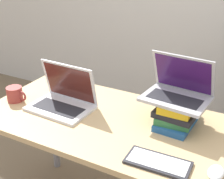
# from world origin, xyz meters

# --- Properties ---
(desk) EXTENTS (1.43, 0.70, 0.76)m
(desk) POSITION_xyz_m (0.00, 0.35, 0.67)
(desk) COLOR tan
(desk) RESTS_ON ground_plane
(laptop_left) EXTENTS (0.36, 0.26, 0.25)m
(laptop_left) POSITION_xyz_m (-0.31, 0.35, 0.81)
(laptop_left) COLOR silver
(laptop_left) RESTS_ON desk
(book_stack) EXTENTS (0.21, 0.29, 0.13)m
(book_stack) POSITION_xyz_m (0.31, 0.48, 0.82)
(book_stack) COLOR #235693
(book_stack) RESTS_ON desk
(laptop_on_books) EXTENTS (0.34, 0.26, 0.23)m
(laptop_on_books) POSITION_xyz_m (0.30, 0.50, 0.94)
(laptop_on_books) COLOR #B2B2B7
(laptop_on_books) RESTS_ON book_stack
(wireless_keyboard) EXTENTS (0.28, 0.14, 0.01)m
(wireless_keyboard) POSITION_xyz_m (0.34, 0.13, 0.76)
(wireless_keyboard) COLOR #28282D
(wireless_keyboard) RESTS_ON desk
(mouse) EXTENTS (0.07, 0.10, 0.03)m
(mouse) POSITION_xyz_m (0.57, 0.17, 0.77)
(mouse) COLOR white
(mouse) RESTS_ON desk
(mug) EXTENTS (0.13, 0.09, 0.09)m
(mug) POSITION_xyz_m (-0.61, 0.28, 0.80)
(mug) COLOR #9E3833
(mug) RESTS_ON desk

